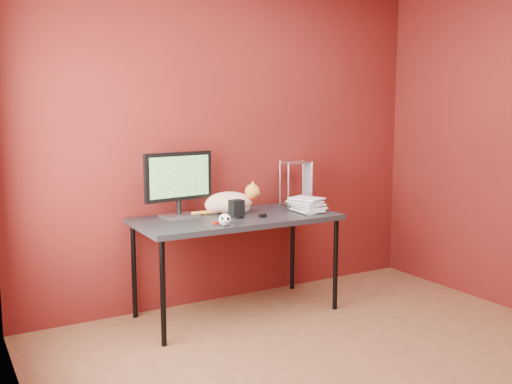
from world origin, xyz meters
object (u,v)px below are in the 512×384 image
desk (237,223)px  skull_mug (225,220)px  cat (230,202)px  speaker (237,209)px  monitor (179,181)px  book_stack (299,133)px

desk → skull_mug: skull_mug is taller
cat → speaker: size_ratio=3.88×
desk → speaker: 0.13m
desk → skull_mug: size_ratio=16.09×
monitor → cat: monitor is taller
book_stack → monitor: bearing=161.5°
cat → book_stack: bearing=-2.9°
monitor → book_stack: bearing=-27.4°
monitor → desk: bearing=-35.1°
desk → cat: 0.19m
desk → speaker: speaker is taller
desk → cat: cat is taller
skull_mug → speaker: (0.21, 0.23, 0.02)m
desk → speaker: (-0.03, -0.05, 0.11)m
skull_mug → book_stack: 0.93m
cat → speaker: (-0.04, -0.19, -0.02)m
skull_mug → monitor: bearing=132.0°
monitor → skull_mug: 0.53m
desk → cat: bearing=84.0°
monitor → cat: 0.44m
monitor → speaker: (0.35, -0.24, -0.21)m
desk → cat: (0.01, 0.14, 0.14)m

